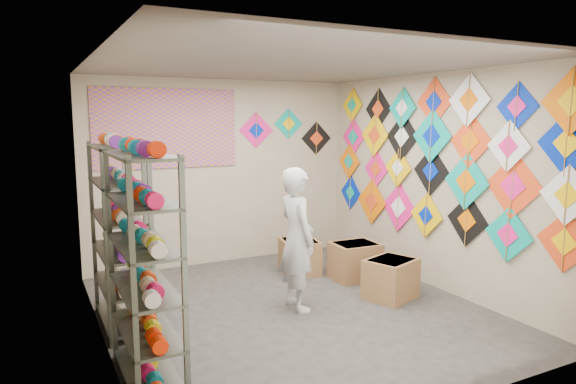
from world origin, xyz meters
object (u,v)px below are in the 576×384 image
carton_b (355,261)px  carton_c (300,257)px  shelf_rack_front (144,269)px  shelf_rack_back (118,236)px  shopkeeper (297,239)px  carton_a (391,279)px

carton_b → carton_c: size_ratio=1.12×
shelf_rack_front → shelf_rack_back: bearing=90.0°
shelf_rack_front → carton_b: 3.46m
shelf_rack_front → carton_c: 3.31m
shelf_rack_back → shopkeeper: size_ratio=1.18×
carton_a → carton_b: carton_b is taller
shopkeeper → shelf_rack_back: bearing=78.2°
shelf_rack_front → shopkeeper: 2.06m
shelf_rack_back → carton_c: shelf_rack_back is taller
shopkeeper → carton_c: bearing=-28.8°
carton_a → shelf_rack_front: bearing=172.6°
carton_b → shelf_rack_front: bearing=-151.8°
shelf_rack_front → shelf_rack_back: 1.30m
shelf_rack_back → carton_b: 3.14m
carton_c → shopkeeper: bearing=-108.2°
shelf_rack_back → carton_a: 3.16m
shelf_rack_back → shopkeeper: shelf_rack_back is taller
shelf_rack_front → carton_a: size_ratio=3.32×
carton_a → carton_c: 1.47m
shelf_rack_front → carton_a: bearing=12.3°
shopkeeper → carton_a: 1.31m
shelf_rack_front → carton_a: shelf_rack_front is taller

